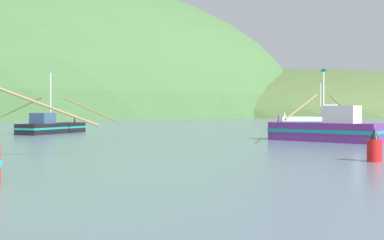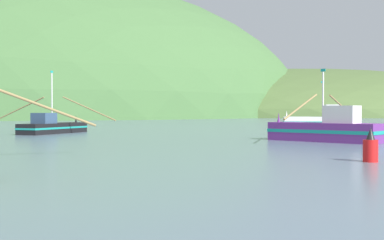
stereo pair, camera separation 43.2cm
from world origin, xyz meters
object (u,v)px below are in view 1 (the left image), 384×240
fishing_boat_black (51,127)px  channel_buoy (374,148)px  fishing_boat_purple (326,129)px  fishing_boat_white (319,122)px

fishing_boat_black → channel_buoy: fishing_boat_black is taller
fishing_boat_purple → channel_buoy: size_ratio=6.10×
fishing_boat_black → fishing_boat_white: size_ratio=1.28×
fishing_boat_white → channel_buoy: fishing_boat_white is taller
fishing_boat_black → fishing_boat_purple: bearing=-95.9°
fishing_boat_black → fishing_boat_white: (29.18, 1.87, 0.24)m
fishing_boat_black → channel_buoy: (12.81, -29.82, -0.04)m
fishing_boat_black → channel_buoy: size_ratio=7.44×
fishing_boat_white → channel_buoy: bearing=85.7°
fishing_boat_black → fishing_boat_white: fishing_boat_black is taller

